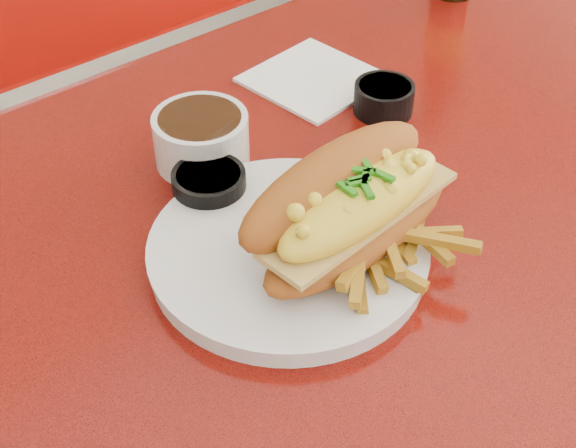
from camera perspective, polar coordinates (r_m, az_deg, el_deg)
diner_table at (r=0.87m, az=9.45°, el=-5.89°), size 1.23×0.83×0.77m
booth_bench_far at (r=1.58m, az=-13.74°, el=3.01°), size 1.20×0.51×0.90m
dinner_plate at (r=0.67m, az=0.00°, el=-1.95°), size 0.24×0.24×0.02m
mac_hoagie at (r=0.65m, az=4.47°, el=1.37°), size 0.22×0.12×0.09m
fries_pile at (r=0.66m, az=5.05°, el=-0.41°), size 0.14×0.13×0.03m
fork at (r=0.67m, az=3.82°, el=-1.01°), size 0.03×0.17×0.00m
gravy_ramekin at (r=0.77m, az=-6.19°, el=6.12°), size 0.10×0.10×0.05m
sauce_cup_left at (r=0.73m, az=-5.62°, el=2.67°), size 0.07×0.07×0.03m
sauce_cup_right at (r=0.85m, az=6.84°, el=8.96°), size 0.06×0.06×0.03m
paper_napkin at (r=0.91m, az=1.84°, el=10.28°), size 0.14×0.14×0.00m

